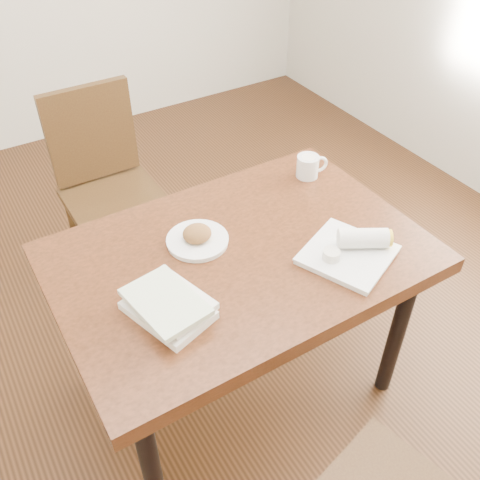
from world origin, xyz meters
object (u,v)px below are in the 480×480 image
chair_far (106,178)px  plate_burrito (353,249)px  book_stack (168,305)px  plate_scone (197,238)px  table (240,270)px  coffee_mug (309,166)px

chair_far → plate_burrito: size_ratio=2.76×
book_stack → plate_scone: bearing=46.9°
table → chair_far: size_ratio=1.28×
chair_far → plate_burrito: 1.26m
table → plate_burrito: size_ratio=3.53×
table → coffee_mug: bearing=27.9°
book_stack → table: bearing=20.9°
plate_burrito → book_stack: 0.63m
coffee_mug → plate_scone: bearing=-166.7°
table → plate_scone: plate_scone is taller
plate_scone → book_stack: 0.32m
chair_far → book_stack: size_ratio=3.25×
table → chair_far: bearing=98.6°
table → plate_scone: 0.18m
plate_scone → coffee_mug: size_ratio=1.65×
plate_burrito → coffee_mug: bearing=70.4°
table → chair_far: chair_far is taller
book_stack → coffee_mug: bearing=25.1°
plate_burrito → book_stack: (-0.62, 0.09, 0.01)m
coffee_mug → plate_burrito: same height
coffee_mug → book_stack: 0.87m
chair_far → coffee_mug: chair_far is taller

